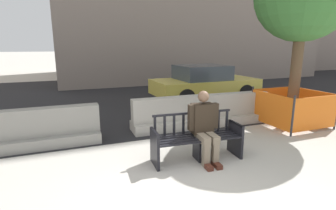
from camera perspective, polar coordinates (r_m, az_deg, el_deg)
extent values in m
plane|color=#B7B2A8|center=(3.87, 7.27, -20.56)|extent=(200.00, 200.00, 0.00)
cube|color=black|center=(11.82, -13.22, 2.16)|extent=(120.00, 12.00, 0.01)
cube|color=black|center=(4.75, -2.91, -9.38)|extent=(0.08, 0.52, 0.66)
cube|color=black|center=(5.37, 14.43, -7.12)|extent=(0.08, 0.52, 0.66)
cube|color=black|center=(5.04, 6.29, -9.40)|extent=(0.06, 0.33, 0.45)
cube|color=black|center=(4.77, 7.47, -7.89)|extent=(1.60, 0.18, 0.02)
cube|color=black|center=(4.86, 6.90, -7.44)|extent=(1.60, 0.18, 0.02)
cube|color=black|center=(4.96, 6.35, -7.01)|extent=(1.60, 0.18, 0.02)
cube|color=black|center=(5.06, 5.83, -6.59)|extent=(1.60, 0.18, 0.02)
cube|color=black|center=(5.16, 5.32, -6.19)|extent=(1.60, 0.18, 0.02)
cube|color=black|center=(5.05, 5.38, -1.73)|extent=(1.60, 0.15, 0.04)
cube|color=black|center=(4.88, -2.86, -4.79)|extent=(0.05, 0.03, 0.38)
cube|color=black|center=(4.93, -0.74, -4.60)|extent=(0.05, 0.03, 0.38)
cube|color=black|center=(4.98, 1.33, -4.40)|extent=(0.05, 0.03, 0.38)
cube|color=black|center=(5.04, 3.36, -4.21)|extent=(0.05, 0.03, 0.38)
cube|color=black|center=(5.11, 5.33, -4.01)|extent=(0.05, 0.03, 0.38)
cube|color=black|center=(5.18, 7.25, -3.82)|extent=(0.05, 0.03, 0.38)
cube|color=black|center=(5.26, 9.11, -3.62)|extent=(0.05, 0.03, 0.38)
cube|color=black|center=(5.34, 10.92, -3.43)|extent=(0.05, 0.03, 0.38)
cube|color=black|center=(5.43, 12.66, -3.25)|extent=(0.05, 0.03, 0.38)
cube|color=black|center=(4.62, -2.89, -5.86)|extent=(0.08, 0.46, 0.03)
cube|color=black|center=(5.26, 14.73, -3.96)|extent=(0.08, 0.46, 0.03)
cube|color=#2D2319|center=(4.97, 7.48, -2.87)|extent=(0.42, 0.27, 0.56)
sphere|color=brown|center=(4.86, 7.73, 1.85)|extent=(0.21, 0.21, 0.21)
cube|color=#7F705B|center=(4.84, 7.50, -7.16)|extent=(0.17, 0.45, 0.14)
cube|color=#7F705B|center=(4.91, 9.42, -6.91)|extent=(0.17, 0.45, 0.14)
cube|color=#7F705B|center=(4.79, 8.27, -10.68)|extent=(0.12, 0.12, 0.45)
cube|color=#7F705B|center=(4.87, 10.22, -10.37)|extent=(0.12, 0.12, 0.45)
cube|color=#4C2319|center=(4.80, 8.62, -13.06)|extent=(0.13, 0.27, 0.08)
cube|color=#4C2319|center=(4.88, 10.57, -12.71)|extent=(0.13, 0.27, 0.08)
cube|color=#2D2319|center=(4.84, 5.01, -2.75)|extent=(0.10, 0.13, 0.48)
cube|color=#2D2319|center=(5.04, 10.17, -2.27)|extent=(0.10, 0.13, 0.48)
cube|color=#ADA89E|center=(6.83, 0.50, -4.24)|extent=(2.01, 0.72, 0.24)
cube|color=#ADA89E|center=(6.72, 0.51, -0.81)|extent=(2.01, 0.34, 0.60)
cube|color=gray|center=(6.29, -23.75, -6.89)|extent=(2.00, 0.69, 0.24)
cube|color=gray|center=(6.17, -24.10, -3.21)|extent=(2.00, 0.31, 0.60)
cube|color=#ADA89E|center=(7.63, 13.96, -2.78)|extent=(2.02, 0.74, 0.24)
cube|color=#ADA89E|center=(7.53, 14.13, 0.30)|extent=(2.01, 0.37, 0.60)
cylinder|color=brown|center=(7.73, 25.96, 5.75)|extent=(0.28, 0.28, 2.69)
cylinder|color=#2D2D33|center=(6.84, 25.53, -2.22)|extent=(0.05, 0.05, 0.99)
cylinder|color=#2D2D33|center=(7.89, 17.80, 0.30)|extent=(0.05, 0.05, 0.99)
cylinder|color=#2D2D33|center=(8.88, 25.23, 1.03)|extent=(0.05, 0.05, 0.99)
cube|color=orange|center=(7.39, 29.47, -1.59)|extent=(1.47, 0.03, 0.83)
cube|color=orange|center=(8.36, 21.74, 0.69)|extent=(1.47, 0.03, 0.83)
cube|color=orange|center=(7.35, 21.39, -0.87)|extent=(0.03, 1.47, 0.83)
cube|color=orange|center=(8.40, 28.83, 0.05)|extent=(0.03, 1.47, 0.83)
cube|color=#DBC64C|center=(10.61, 8.07, 4.12)|extent=(4.23, 1.99, 0.56)
cube|color=#38424C|center=(10.45, 7.38, 7.08)|extent=(1.95, 1.69, 0.55)
cylinder|color=black|center=(12.06, 11.17, 3.99)|extent=(0.65, 0.24, 0.64)
cylinder|color=black|center=(10.68, 16.45, 2.58)|extent=(0.65, 0.24, 0.64)
cylinder|color=black|center=(10.84, -0.26, 3.25)|extent=(0.65, 0.24, 0.64)
cylinder|color=black|center=(9.27, 3.97, 1.58)|extent=(0.65, 0.24, 0.64)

